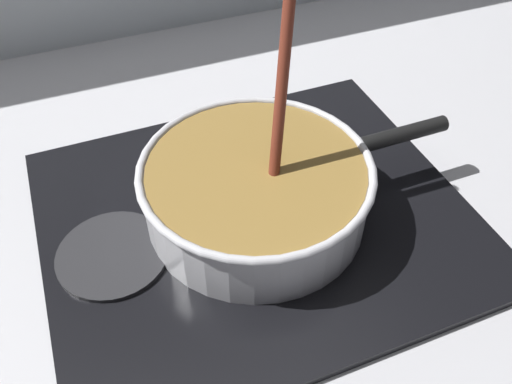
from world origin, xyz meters
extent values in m
cube|color=black|center=(0.07, 0.22, 0.01)|extent=(0.56, 0.48, 0.01)
torus|color=#592D0C|center=(0.07, 0.22, 0.02)|extent=(0.21, 0.21, 0.01)
cylinder|color=#262628|center=(-0.12, 0.22, 0.01)|extent=(0.14, 0.14, 0.01)
cylinder|color=silver|center=(0.07, 0.22, 0.05)|extent=(0.29, 0.29, 0.08)
cylinder|color=olive|center=(0.07, 0.22, 0.06)|extent=(0.28, 0.28, 0.08)
torus|color=silver|center=(0.07, 0.22, 0.09)|extent=(0.30, 0.30, 0.01)
cylinder|color=black|center=(0.28, 0.22, 0.09)|extent=(0.14, 0.02, 0.02)
cylinder|color=#EDD88C|center=(0.05, 0.30, 0.08)|extent=(0.04, 0.04, 0.01)
cylinder|color=#EDD88C|center=(0.08, 0.17, 0.08)|extent=(0.04, 0.04, 0.01)
cylinder|color=#E5CC7A|center=(0.07, 0.22, 0.08)|extent=(0.03, 0.03, 0.01)
cylinder|color=beige|center=(0.10, 0.31, 0.08)|extent=(0.03, 0.03, 0.01)
cylinder|color=maroon|center=(0.11, 0.23, 0.20)|extent=(0.06, 0.09, 0.25)
cube|color=brown|center=(0.09, 0.20, 0.08)|extent=(0.05, 0.05, 0.01)
camera|label=1|loc=(-0.11, -0.23, 0.54)|focal=37.36mm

